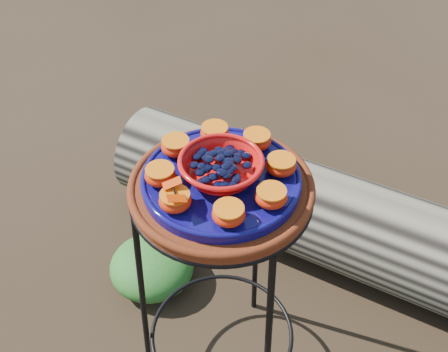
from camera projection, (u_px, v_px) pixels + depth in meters
The scene contains 17 objects.
plant_stand at pixel (222, 291), 1.46m from camera, with size 0.44×0.44×0.70m, color black, non-canonical shape.
terracotta_saucer at pixel (221, 190), 1.22m from camera, with size 0.40×0.40×0.03m, color #4B1508.
cobalt_plate at pixel (221, 181), 1.20m from camera, with size 0.34×0.34×0.02m, color #04033F.
red_bowl at pixel (221, 168), 1.17m from camera, with size 0.17×0.17×0.05m, color red, non-canonical shape.
glass_gems at pixel (221, 156), 1.15m from camera, with size 0.13×0.13×0.02m, color black, non-canonical shape.
orange_half_0 at pixel (175, 201), 1.11m from camera, with size 0.07×0.07×0.04m, color #B21400.
orange_half_1 at pixel (229, 214), 1.08m from camera, with size 0.07×0.07×0.04m, color #B21400.
orange_half_2 at pixel (271, 197), 1.12m from camera, with size 0.07×0.07×0.04m, color #B21400.
orange_half_3 at pixel (281, 166), 1.19m from camera, with size 0.07×0.07×0.04m, color #B21400.
orange_half_4 at pixel (257, 140), 1.25m from camera, with size 0.07×0.07×0.04m, color #B21400.
orange_half_5 at pixel (215, 133), 1.27m from camera, with size 0.07×0.07×0.04m, color #B21400.
orange_half_6 at pixel (176, 146), 1.24m from camera, with size 0.07×0.07×0.04m, color #B21400.
orange_half_7 at pixel (160, 175), 1.17m from camera, with size 0.07×0.07×0.04m, color #B21400.
butterfly at pixel (174, 191), 1.09m from camera, with size 0.08×0.05×0.01m, color #C62F00, non-canonical shape.
driftwood_log at pixel (354, 227), 1.88m from camera, with size 1.74×0.46×0.33m, color black, non-canonical shape.
foliage_left at pixel (152, 265), 1.88m from camera, with size 0.28×0.28×0.14m, color #1D5519.
foliage_back at pixel (287, 204), 2.06m from camera, with size 0.35×0.35×0.18m, color #1D5519.
Camera 1 is at (0.42, -0.77, 1.56)m, focal length 45.00 mm.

